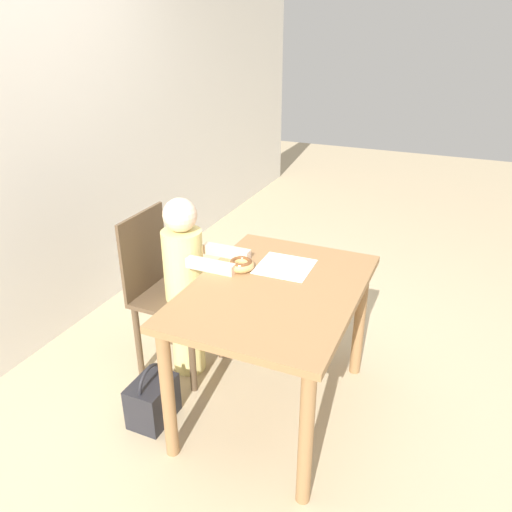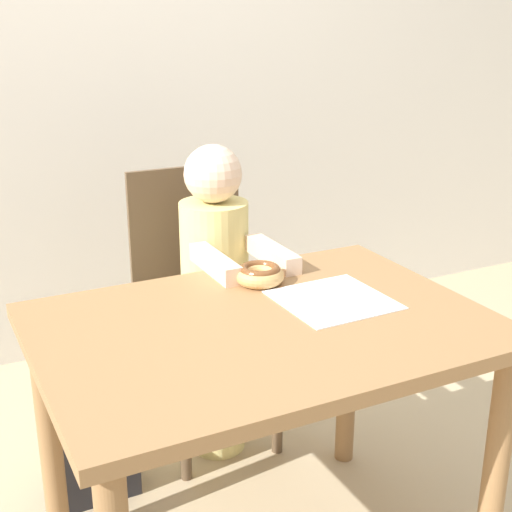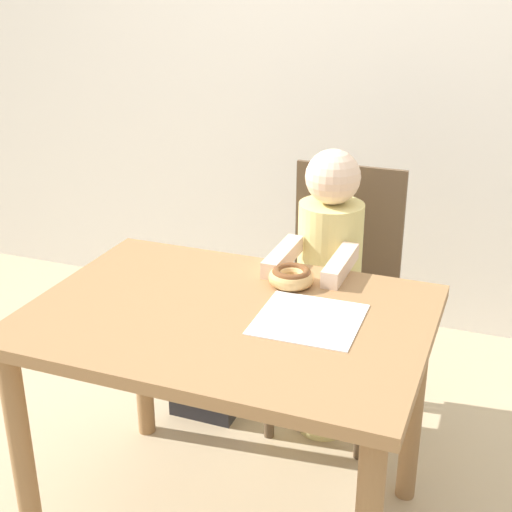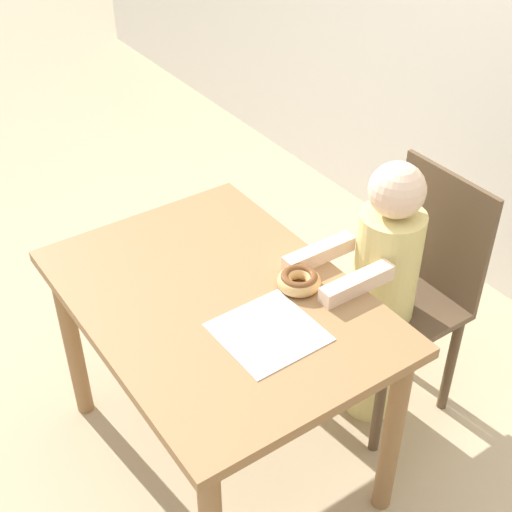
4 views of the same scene
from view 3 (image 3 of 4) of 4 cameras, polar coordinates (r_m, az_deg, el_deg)
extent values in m
cube|color=silver|center=(3.14, 9.05, 16.53)|extent=(8.00, 0.05, 2.50)
cube|color=olive|center=(1.88, -2.27, -4.96)|extent=(1.05, 0.75, 0.03)
cylinder|color=olive|center=(2.06, -18.17, -15.24)|extent=(0.06, 0.06, 0.68)
cylinder|color=olive|center=(2.49, -9.14, -7.29)|extent=(0.06, 0.06, 0.68)
cylinder|color=olive|center=(2.22, 12.50, -11.48)|extent=(0.06, 0.06, 0.68)
cube|color=brown|center=(2.48, 6.03, -4.22)|extent=(0.39, 0.41, 0.03)
cube|color=brown|center=(2.56, 7.41, 2.36)|extent=(0.39, 0.02, 0.45)
cylinder|color=brown|center=(2.49, 1.09, -10.09)|extent=(0.04, 0.04, 0.44)
cylinder|color=brown|center=(2.42, 8.47, -11.47)|extent=(0.04, 0.04, 0.44)
cylinder|color=brown|center=(2.77, 3.53, -6.52)|extent=(0.04, 0.04, 0.44)
cylinder|color=brown|center=(2.70, 10.14, -7.63)|extent=(0.04, 0.04, 0.44)
cylinder|color=#E0D17F|center=(2.54, 5.51, -9.16)|extent=(0.18, 0.18, 0.47)
cylinder|color=#E0D17F|center=(2.35, 5.89, -0.27)|extent=(0.21, 0.21, 0.38)
sphere|color=beige|center=(2.25, 6.18, 6.31)|extent=(0.17, 0.17, 0.17)
cube|color=beige|center=(2.15, 2.15, -0.04)|extent=(0.05, 0.25, 0.05)
cube|color=beige|center=(2.10, 6.77, -0.71)|extent=(0.05, 0.25, 0.05)
torus|color=tan|center=(2.02, 2.85, -1.74)|extent=(0.13, 0.13, 0.04)
torus|color=brown|center=(2.01, 2.86, -1.33)|extent=(0.11, 0.11, 0.02)
cube|color=white|center=(1.83, 4.25, -5.07)|extent=(0.27, 0.27, 0.00)
cube|color=#232328|center=(2.69, -3.88, -10.11)|extent=(0.24, 0.18, 0.22)
torus|color=#232328|center=(2.64, -3.94, -8.04)|extent=(0.20, 0.02, 0.20)
camera|label=1|loc=(2.68, -55.25, 19.01)|focal=35.00mm
camera|label=2|loc=(1.39, -60.97, 4.24)|focal=50.00mm
camera|label=4|loc=(1.12, 77.83, 32.71)|focal=50.00mm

